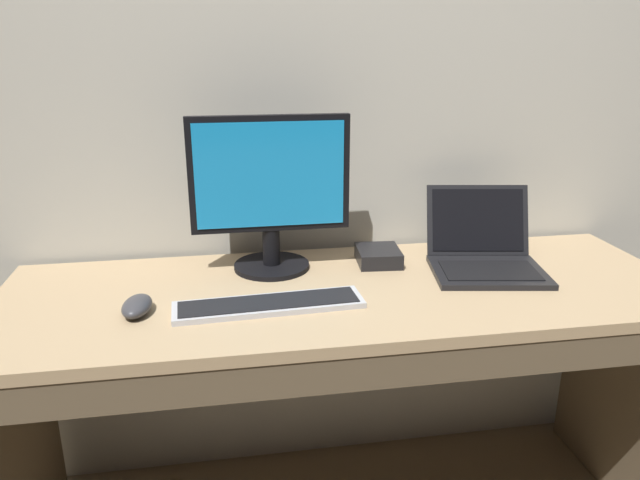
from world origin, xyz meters
The scene contains 7 objects.
back_wall centered at (0.00, 0.37, 1.50)m, with size 4.46×0.04×3.00m, color beige.
desk centered at (0.00, -0.01, 0.57)m, with size 1.87×0.65×0.79m.
laptop_black centered at (0.43, 0.07, 0.83)m, with size 0.36×0.37×0.22m.
external_monitor centered at (-0.19, 0.17, 1.02)m, with size 0.45×0.22×0.45m.
wired_keyboard centered at (-0.22, -0.10, 0.79)m, with size 0.48×0.14×0.02m.
computer_mouse centered at (-0.54, -0.08, 0.81)m, with size 0.07×0.12×0.04m, color #38383D.
external_drive_box centered at (0.13, 0.17, 0.81)m, with size 0.13×0.14×0.04m, color black.
Camera 1 is at (-0.33, -1.48, 1.42)m, focal length 33.68 mm.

